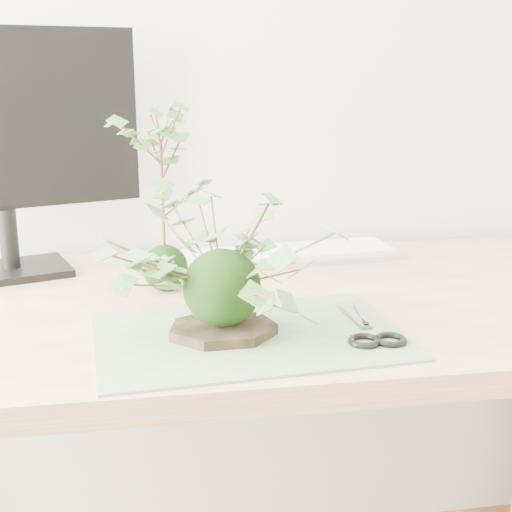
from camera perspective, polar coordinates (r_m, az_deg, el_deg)
name	(u,v)px	position (r m, az deg, el deg)	size (l,w,h in m)	color
desk	(260,346)	(1.26, 0.32, -7.18)	(1.60, 0.70, 0.74)	beige
cutting_mat	(249,336)	(1.06, -0.54, -6.40)	(0.45, 0.30, 0.00)	#618E5E
stone_dish	(223,329)	(1.06, -2.69, -5.89)	(0.17, 0.17, 0.01)	black
ivy_kokedama	(222,252)	(1.02, -2.77, 0.33)	(0.37, 0.37, 0.23)	black
maple_kokedama	(161,156)	(1.23, -7.61, 7.95)	(0.22, 0.22, 0.34)	black
keyboard	(280,255)	(1.47, 1.93, 0.08)	(0.52, 0.20, 0.02)	#BABAC3
monitor	(0,135)	(1.40, -19.78, 9.07)	(0.50, 0.21, 0.46)	black
scissors	(373,334)	(1.06, 9.37, -6.17)	(0.09, 0.20, 0.01)	gray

